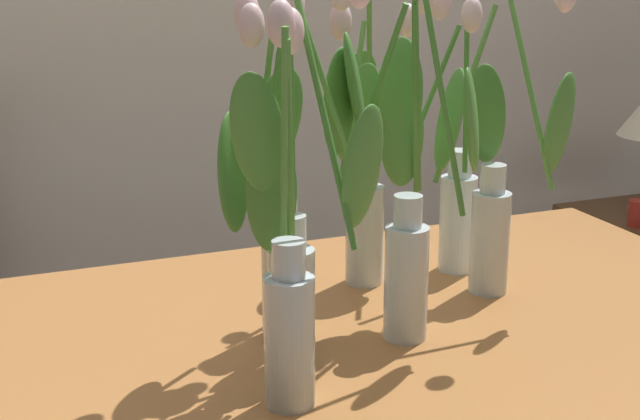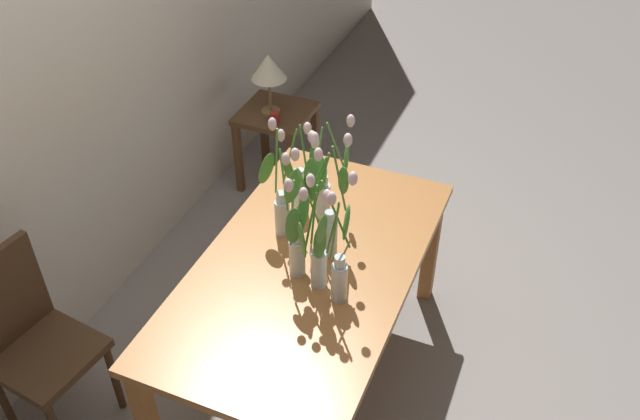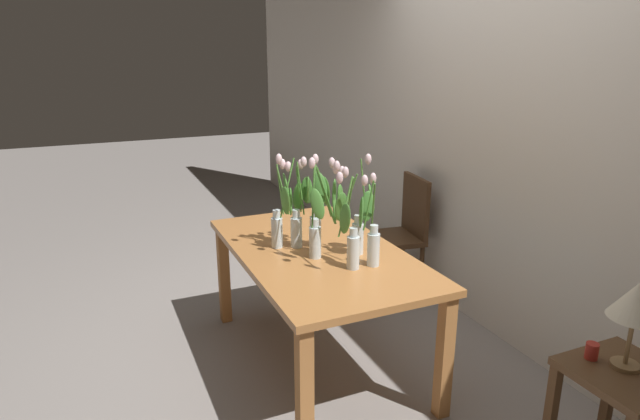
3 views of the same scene
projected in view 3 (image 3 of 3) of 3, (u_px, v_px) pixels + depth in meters
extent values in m
plane|color=gray|center=(318.00, 360.00, 3.39)|extent=(18.00, 18.00, 0.00)
cube|color=silver|center=(499.00, 132.00, 3.50)|extent=(9.00, 0.10, 2.70)
cube|color=#B7753D|center=(318.00, 253.00, 3.18)|extent=(1.60, 0.90, 0.04)
cube|color=#B7753D|center=(224.00, 275.00, 3.79)|extent=(0.07, 0.07, 0.70)
cube|color=#B7753D|center=(304.00, 394.00, 2.49)|extent=(0.07, 0.07, 0.70)
cube|color=#B7753D|center=(326.00, 258.00, 4.09)|extent=(0.07, 0.07, 0.70)
cube|color=#B7753D|center=(444.00, 357.00, 2.79)|extent=(0.07, 0.07, 0.70)
cylinder|color=silver|center=(296.00, 232.00, 3.20)|extent=(0.07, 0.07, 0.18)
cylinder|color=silver|center=(296.00, 214.00, 3.16)|extent=(0.04, 0.04, 0.05)
cylinder|color=silver|center=(296.00, 237.00, 3.20)|extent=(0.06, 0.06, 0.11)
cylinder|color=#478433|center=(301.00, 189.00, 3.12)|extent=(0.02, 0.04, 0.31)
ellipsoid|color=silver|center=(304.00, 162.00, 3.07)|extent=(0.04, 0.04, 0.06)
ellipsoid|color=#4C8E38|center=(308.00, 189.00, 3.15)|extent=(0.11, 0.06, 0.18)
cylinder|color=#478433|center=(299.00, 189.00, 3.15)|extent=(0.04, 0.05, 0.29)
ellipsoid|color=silver|center=(301.00, 164.00, 3.13)|extent=(0.04, 0.04, 0.06)
ellipsoid|color=#4C8E38|center=(298.00, 196.00, 3.21)|extent=(0.07, 0.08, 0.18)
cylinder|color=#478433|center=(287.00, 188.00, 3.07)|extent=(0.05, 0.11, 0.33)
ellipsoid|color=silver|center=(279.00, 159.00, 2.97)|extent=(0.04, 0.04, 0.06)
ellipsoid|color=#4C8E38|center=(285.00, 201.00, 3.04)|extent=(0.09, 0.06, 0.18)
cylinder|color=silver|center=(353.00, 253.00, 2.88)|extent=(0.07, 0.07, 0.18)
cylinder|color=silver|center=(354.00, 232.00, 2.85)|extent=(0.04, 0.04, 0.05)
cylinder|color=silver|center=(353.00, 258.00, 2.89)|extent=(0.06, 0.06, 0.11)
cylinder|color=#56933D|center=(346.00, 206.00, 2.76)|extent=(0.05, 0.10, 0.31)
ellipsoid|color=silver|center=(340.00, 178.00, 2.68)|extent=(0.04, 0.04, 0.06)
ellipsoid|color=#4C8E38|center=(345.00, 219.00, 2.73)|extent=(0.10, 0.05, 0.18)
cylinder|color=#56933D|center=(349.00, 202.00, 2.86)|extent=(0.11, 0.01, 0.29)
ellipsoid|color=silver|center=(345.00, 172.00, 2.86)|extent=(0.04, 0.04, 0.06)
ellipsoid|color=#4C8E38|center=(341.00, 207.00, 2.90)|extent=(0.05, 0.07, 0.17)
cylinder|color=silver|center=(315.00, 231.00, 3.21)|extent=(0.07, 0.07, 0.18)
cylinder|color=silver|center=(315.00, 213.00, 3.18)|extent=(0.04, 0.04, 0.05)
cylinder|color=silver|center=(315.00, 236.00, 3.22)|extent=(0.06, 0.06, 0.11)
cylinder|color=#56933D|center=(314.00, 188.00, 3.16)|extent=(0.05, 0.01, 0.30)
ellipsoid|color=silver|center=(313.00, 162.00, 3.14)|extent=(0.04, 0.04, 0.06)
ellipsoid|color=#427F33|center=(307.00, 190.00, 3.20)|extent=(0.04, 0.09, 0.18)
cylinder|color=#56933D|center=(315.00, 188.00, 3.07)|extent=(0.11, 0.05, 0.34)
ellipsoid|color=silver|center=(315.00, 159.00, 2.96)|extent=(0.04, 0.04, 0.06)
ellipsoid|color=#427F33|center=(320.00, 187.00, 3.02)|extent=(0.08, 0.09, 0.18)
cylinder|color=silver|center=(358.00, 239.00, 3.09)|extent=(0.07, 0.07, 0.18)
cylinder|color=silver|center=(358.00, 220.00, 3.06)|extent=(0.04, 0.04, 0.05)
cylinder|color=silver|center=(358.00, 244.00, 3.10)|extent=(0.06, 0.06, 0.11)
cylinder|color=#56933D|center=(349.00, 196.00, 3.04)|extent=(0.08, 0.07, 0.26)
ellipsoid|color=silver|center=(342.00, 171.00, 3.02)|extent=(0.04, 0.04, 0.06)
ellipsoid|color=#4C8E38|center=(341.00, 198.00, 3.04)|extent=(0.09, 0.10, 0.18)
cylinder|color=#56933D|center=(364.00, 190.00, 3.00)|extent=(0.03, 0.04, 0.35)
ellipsoid|color=silver|center=(368.00, 159.00, 2.95)|extent=(0.04, 0.04, 0.06)
ellipsoid|color=#4C8E38|center=(371.00, 198.00, 3.04)|extent=(0.08, 0.10, 0.18)
cylinder|color=silver|center=(315.00, 242.00, 3.03)|extent=(0.07, 0.07, 0.18)
cylinder|color=silver|center=(315.00, 223.00, 3.00)|extent=(0.04, 0.04, 0.05)
cylinder|color=silver|center=(315.00, 247.00, 3.04)|extent=(0.06, 0.06, 0.11)
cylinder|color=#478433|center=(326.00, 197.00, 2.94)|extent=(0.06, 0.09, 0.31)
ellipsoid|color=silver|center=(336.00, 168.00, 2.89)|extent=(0.04, 0.04, 0.06)
ellipsoid|color=#4C8E38|center=(334.00, 194.00, 2.96)|extent=(0.07, 0.06, 0.17)
cylinder|color=#478433|center=(313.00, 195.00, 2.91)|extent=(0.07, 0.05, 0.35)
ellipsoid|color=silver|center=(312.00, 163.00, 2.82)|extent=(0.04, 0.04, 0.06)
ellipsoid|color=#4C8E38|center=(317.00, 204.00, 2.87)|extent=(0.09, 0.10, 0.18)
cylinder|color=#478433|center=(324.00, 193.00, 3.01)|extent=(0.06, 0.12, 0.30)
ellipsoid|color=silver|center=(332.00, 163.00, 3.01)|extent=(0.04, 0.04, 0.06)
ellipsoid|color=#4C8E38|center=(325.00, 191.00, 3.05)|extent=(0.07, 0.06, 0.17)
cylinder|color=#478433|center=(326.00, 196.00, 2.94)|extent=(0.07, 0.10, 0.32)
ellipsoid|color=silver|center=(337.00, 166.00, 2.88)|extent=(0.04, 0.04, 0.06)
ellipsoid|color=#4C8E38|center=(335.00, 206.00, 2.98)|extent=(0.07, 0.07, 0.17)
cylinder|color=silver|center=(277.00, 233.00, 3.19)|extent=(0.07, 0.07, 0.18)
cylinder|color=silver|center=(276.00, 214.00, 3.16)|extent=(0.04, 0.04, 0.05)
cylinder|color=silver|center=(277.00, 237.00, 3.20)|extent=(0.06, 0.06, 0.11)
cylinder|color=#56933D|center=(283.00, 191.00, 3.12)|extent=(0.03, 0.07, 0.28)
ellipsoid|color=silver|center=(288.00, 167.00, 3.08)|extent=(0.04, 0.04, 0.06)
ellipsoid|color=#4C8E38|center=(291.00, 202.00, 3.17)|extent=(0.07, 0.05, 0.17)
cylinder|color=#56933D|center=(280.00, 190.00, 3.12)|extent=(0.01, 0.04, 0.30)
ellipsoid|color=silver|center=(282.00, 164.00, 3.08)|extent=(0.04, 0.04, 0.06)
ellipsoid|color=#4C8E38|center=(286.00, 187.00, 3.15)|extent=(0.10, 0.06, 0.18)
cylinder|color=silver|center=(373.00, 250.00, 2.93)|extent=(0.07, 0.07, 0.18)
cylinder|color=silver|center=(374.00, 230.00, 2.89)|extent=(0.04, 0.04, 0.05)
cylinder|color=silver|center=(373.00, 255.00, 2.93)|extent=(0.06, 0.06, 0.11)
cylinder|color=#478433|center=(369.00, 206.00, 2.85)|extent=(0.03, 0.05, 0.27)
ellipsoid|color=silver|center=(365.00, 180.00, 2.81)|extent=(0.04, 0.04, 0.06)
ellipsoid|color=#427F33|center=(361.00, 212.00, 2.83)|extent=(0.08, 0.06, 0.17)
cylinder|color=#478433|center=(373.00, 204.00, 2.91)|extent=(0.09, 0.04, 0.25)
ellipsoid|color=silver|center=(373.00, 178.00, 2.92)|extent=(0.04, 0.04, 0.06)
ellipsoid|color=#427F33|center=(367.00, 206.00, 2.95)|extent=(0.07, 0.10, 0.18)
cube|color=#4C331E|center=(393.00, 239.00, 4.21)|extent=(0.45, 0.45, 0.04)
cylinder|color=#4C331E|center=(380.00, 278.00, 4.08)|extent=(0.04, 0.04, 0.43)
cylinder|color=#4C331E|center=(364.00, 261.00, 4.39)|extent=(0.04, 0.04, 0.43)
cylinder|color=#4C331E|center=(421.00, 272.00, 4.17)|extent=(0.04, 0.04, 0.43)
cylinder|color=#4C331E|center=(402.00, 257.00, 4.48)|extent=(0.04, 0.04, 0.43)
cube|color=#4C331E|center=(416.00, 206.00, 4.19)|extent=(0.40, 0.09, 0.46)
cube|color=brown|center=(626.00, 375.00, 2.33)|extent=(0.44, 0.44, 0.04)
cube|color=brown|center=(551.00, 414.00, 2.50)|extent=(0.04, 0.04, 0.51)
cube|color=brown|center=(609.00, 394.00, 2.65)|extent=(0.04, 0.04, 0.51)
cylinder|color=olive|center=(625.00, 365.00, 2.35)|extent=(0.12, 0.12, 0.02)
cylinder|color=olive|center=(629.00, 341.00, 2.32)|extent=(0.02, 0.02, 0.22)
cone|color=#F2E5C6|center=(637.00, 300.00, 2.26)|extent=(0.22, 0.22, 0.16)
cylinder|color=#B72D23|center=(592.00, 351.00, 2.41)|extent=(0.06, 0.06, 0.07)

